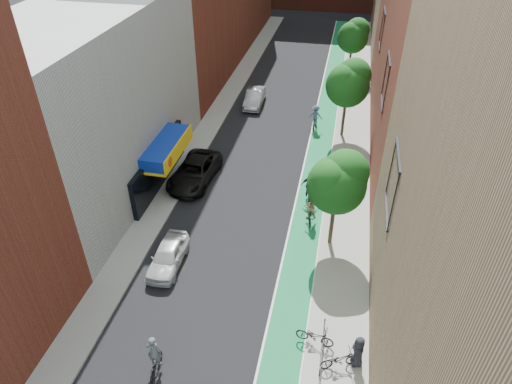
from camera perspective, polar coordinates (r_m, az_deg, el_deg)
The scene contains 18 objects.
ground at distance 22.74m, azimuth -8.11°, elevation -21.19°, with size 160.00×160.00×0.00m, color black.
bike_lane at distance 41.95m, azimuth 8.56°, elevation 8.42°, with size 2.00×68.00×0.01m, color #136C3F.
sidewalk_left at distance 43.42m, azimuth -4.85°, elevation 9.78°, with size 2.00×68.00×0.15m, color gray.
sidewalk_right at distance 41.91m, azimuth 12.00°, elevation 8.10°, with size 3.00×68.00×0.15m, color gray.
building_left_white at distance 32.89m, azimuth -19.76°, elevation 10.40°, with size 8.00×20.00×12.00m, color silver.
tree_near at distance 25.75m, azimuth 10.21°, elevation 1.37°, with size 3.40×3.36×6.42m.
tree_mid at distance 38.11m, azimuth 11.49°, elevation 13.33°, with size 3.55×3.53×6.74m.
tree_far at distance 51.50m, azimuth 12.09°, elevation 18.64°, with size 3.30×3.25×6.21m.
parked_car_white at distance 26.90m, azimuth -10.95°, elevation -7.83°, with size 1.62×4.04×1.38m, color silver.
parked_car_black at distance 33.50m, azimuth -7.69°, elevation 2.55°, with size 2.66×5.77×1.60m, color black.
parked_car_silver at distance 44.81m, azimuth -0.18°, elevation 11.71°, with size 1.58×4.53×1.49m, color #9B9EA4.
cyclist_lead at distance 22.36m, azimuth -12.52°, elevation -19.69°, with size 0.70×1.58×2.23m.
cyclist_lane_near at distance 29.47m, azimuth 6.76°, elevation -2.42°, with size 0.95×1.86×2.07m.
cyclist_lane_mid at distance 31.38m, azimuth 6.66°, elevation 0.31°, with size 1.14×1.66×2.21m.
cyclist_lane_far at distance 40.57m, azimuth 7.42°, elevation 9.09°, with size 1.26×1.81×2.19m.
parked_bike_near at distance 22.40m, azimuth 10.38°, elevation -19.89°, with size 0.66×1.89×0.99m, color black.
parked_bike_far at distance 22.99m, azimuth 7.37°, elevation -17.41°, with size 0.65×1.88×0.99m, color black.
pedestrian at distance 22.33m, azimuth 12.66°, elevation -18.86°, with size 0.86×0.56×1.76m, color black.
Camera 1 is at (5.41, -11.42, 18.90)m, focal length 32.00 mm.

